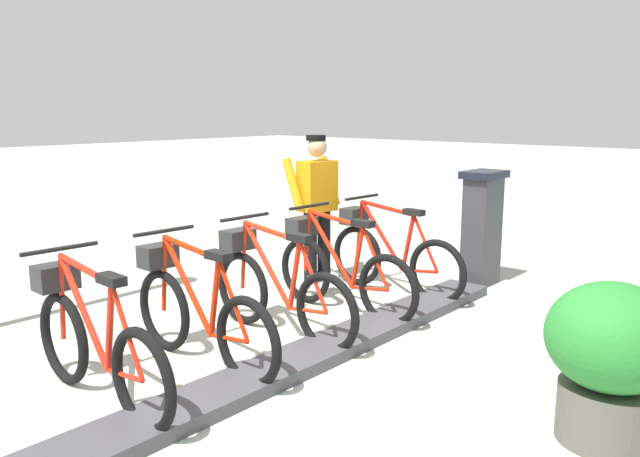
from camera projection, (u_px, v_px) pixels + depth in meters
ground_plane at (312, 361)px, 4.98m from camera, size 60.00×60.00×0.00m
dock_rail_base at (312, 355)px, 4.97m from camera, size 0.44×5.08×0.10m
payment_kiosk at (482, 226)px, 7.04m from camera, size 0.36×0.52×1.28m
bike_docked_0 at (390, 254)px, 6.75m from camera, size 1.72×0.54×1.02m
bike_docked_1 at (339, 269)px, 6.11m from camera, size 1.72×0.54×1.02m
bike_docked_2 at (276, 287)px, 5.48m from camera, size 1.72×0.54×1.02m
bike_docked_3 at (196, 311)px, 4.84m from camera, size 1.72×0.54×1.02m
bike_docked_4 at (93, 342)px, 4.21m from camera, size 1.72×0.54×1.02m
worker_near_rack at (317, 203)px, 7.11m from camera, size 0.53×0.67×1.66m
planter_bush at (611, 355)px, 3.69m from camera, size 0.76×0.76×0.97m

